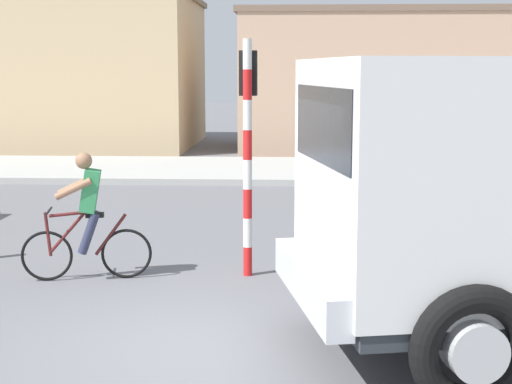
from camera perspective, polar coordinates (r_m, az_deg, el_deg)
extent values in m
plane|color=slate|center=(8.19, -2.86, -11.06)|extent=(120.00, 120.00, 0.00)
cube|color=#ADADA8|center=(21.40, 0.74, 1.63)|extent=(80.00, 5.00, 0.16)
cube|color=silver|center=(7.45, 3.92, -6.65)|extent=(0.70, 2.38, 0.36)
cube|color=black|center=(7.23, 5.21, 4.91)|extent=(0.53, 2.11, 0.70)
torus|color=black|center=(6.69, 15.62, -11.04)|extent=(1.13, 0.45, 1.10)
cylinder|color=beige|center=(6.69, 15.62, -11.04)|extent=(0.54, 0.39, 0.50)
torus|color=black|center=(8.98, 8.98, -5.68)|extent=(1.13, 0.45, 1.10)
cylinder|color=beige|center=(8.98, 8.98, -5.68)|extent=(0.54, 0.39, 0.50)
torus|color=black|center=(10.81, -15.02, -4.53)|extent=(0.68, 0.16, 0.68)
torus|color=black|center=(10.71, -9.43, -4.46)|extent=(0.68, 0.16, 0.68)
cylinder|color=#591E1E|center=(10.65, -13.29, -1.55)|extent=(0.60, 0.15, 0.09)
cylinder|color=#591E1E|center=(10.70, -13.56, -2.85)|extent=(0.51, 0.13, 0.57)
cylinder|color=#591E1E|center=(10.66, -10.55, -3.06)|extent=(0.44, 0.12, 0.57)
cylinder|color=#591E1E|center=(10.74, -14.95, -3.00)|extent=(0.10, 0.06, 0.59)
cylinder|color=black|center=(10.68, -14.88, -1.34)|extent=(0.12, 0.50, 0.03)
cube|color=black|center=(10.63, -11.69, -1.66)|extent=(0.26, 0.16, 0.06)
cube|color=#338C51|center=(10.58, -12.01, 0.10)|extent=(0.35, 0.37, 0.59)
sphere|color=#9E7051|center=(10.53, -12.46, 2.24)|extent=(0.22, 0.22, 0.22)
cylinder|color=#2D334C|center=(10.58, -12.12, -2.99)|extent=(0.32, 0.17, 0.57)
cylinder|color=#9E7051|center=(10.43, -13.19, 0.21)|extent=(0.50, 0.18, 0.29)
cylinder|color=#2D334C|center=(10.77, -12.03, -2.77)|extent=(0.32, 0.17, 0.57)
cylinder|color=#9E7051|center=(10.74, -13.02, 0.47)|extent=(0.50, 0.18, 0.29)
cylinder|color=red|center=(10.75, -0.61, -5.06)|extent=(0.12, 0.12, 0.40)
cylinder|color=white|center=(10.66, -0.61, -2.97)|extent=(0.12, 0.12, 0.40)
cylinder|color=red|center=(10.58, -0.62, -0.85)|extent=(0.12, 0.12, 0.40)
cylinder|color=white|center=(10.52, -0.62, 1.30)|extent=(0.12, 0.12, 0.40)
cylinder|color=red|center=(10.48, -0.62, 3.46)|extent=(0.12, 0.12, 0.40)
cylinder|color=white|center=(10.45, -0.63, 5.65)|extent=(0.12, 0.12, 0.40)
cylinder|color=red|center=(10.43, -0.63, 7.84)|extent=(0.12, 0.12, 0.40)
cylinder|color=white|center=(10.43, -0.64, 10.04)|extent=(0.12, 0.12, 0.40)
cube|color=black|center=(10.61, -0.57, 8.67)|extent=(0.24, 0.20, 0.60)
sphere|color=orange|center=(10.73, -0.53, 8.67)|extent=(0.14, 0.14, 0.14)
cube|color=#D1B284|center=(30.33, -15.46, 8.29)|extent=(11.40, 7.53, 5.27)
cube|color=tan|center=(28.15, 11.14, 7.76)|extent=(11.71, 5.48, 4.62)
cube|color=#775E4C|center=(28.21, 11.29, 12.65)|extent=(11.95, 5.59, 0.20)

